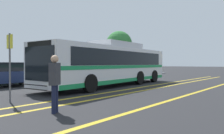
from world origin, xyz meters
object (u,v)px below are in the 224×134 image
Objects in this scene: pedestrian_0 at (55,80)px; bus_stop_sign at (10,59)px; transit_bus at (112,64)px; parked_car_1 at (8,75)px; tree_0 at (119,44)px.

bus_stop_sign reaches higher than pedestrian_0.
transit_bus reaches higher than pedestrian_0.
pedestrian_0 is at bearing -16.15° from parked_car_1.
parked_car_1 is (-5.09, 4.88, -0.74)m from transit_bus.
tree_0 reaches higher than parked_car_1.
tree_0 is (18.44, 8.74, 2.37)m from bus_stop_sign.
transit_bus is 7.86m from bus_stop_sign.
transit_bus reaches higher than bus_stop_sign.
tree_0 is at bearing -68.92° from bus_stop_sign.
pedestrian_0 is (-7.79, -4.10, -0.50)m from transit_bus.
tree_0 is at bearing 100.53° from parked_car_1.
bus_stop_sign reaches higher than parked_car_1.
pedestrian_0 is at bearing 113.47° from transit_bus.
pedestrian_0 is at bearing 175.60° from bus_stop_sign.
tree_0 is at bearing -58.66° from transit_bus.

